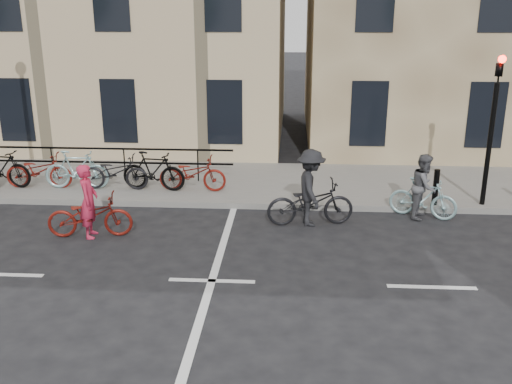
# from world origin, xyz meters

# --- Properties ---
(ground) EXTENTS (120.00, 120.00, 0.00)m
(ground) POSITION_xyz_m (0.00, 0.00, 0.00)
(ground) COLOR black
(ground) RESTS_ON ground
(sidewalk) EXTENTS (46.00, 4.00, 0.15)m
(sidewalk) POSITION_xyz_m (-4.00, 6.00, 0.07)
(sidewalk) COLOR slate
(sidewalk) RESTS_ON ground
(building_west) EXTENTS (20.00, 10.00, 10.00)m
(building_west) POSITION_xyz_m (-9.00, 13.00, 5.15)
(building_west) COLOR tan
(building_west) RESTS_ON sidewalk
(traffic_light) EXTENTS (0.18, 0.30, 3.90)m
(traffic_light) POSITION_xyz_m (6.20, 4.34, 2.45)
(traffic_light) COLOR black
(traffic_light) RESTS_ON sidewalk
(bollard_east) EXTENTS (0.14, 0.14, 0.90)m
(bollard_east) POSITION_xyz_m (5.00, 4.25, 0.60)
(bollard_east) COLOR black
(bollard_east) RESTS_ON sidewalk
(parked_bikes) EXTENTS (8.30, 1.23, 1.05)m
(parked_bikes) POSITION_xyz_m (-4.35, 5.04, 0.64)
(parked_bikes) COLOR black
(parked_bikes) RESTS_ON sidewalk
(cyclist_pink) EXTENTS (1.91, 0.89, 1.64)m
(cyclist_pink) POSITION_xyz_m (-2.96, 2.01, 0.57)
(cyclist_pink) COLOR maroon
(cyclist_pink) RESTS_ON ground
(cyclist_grey) EXTENTS (1.67, 1.05, 1.56)m
(cyclist_grey) POSITION_xyz_m (4.58, 3.70, 0.63)
(cyclist_grey) COLOR #95C0C3
(cyclist_grey) RESTS_ON ground
(cyclist_dark) EXTENTS (2.09, 1.24, 1.79)m
(cyclist_dark) POSITION_xyz_m (1.88, 3.06, 0.70)
(cyclist_dark) COLOR black
(cyclist_dark) RESTS_ON ground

